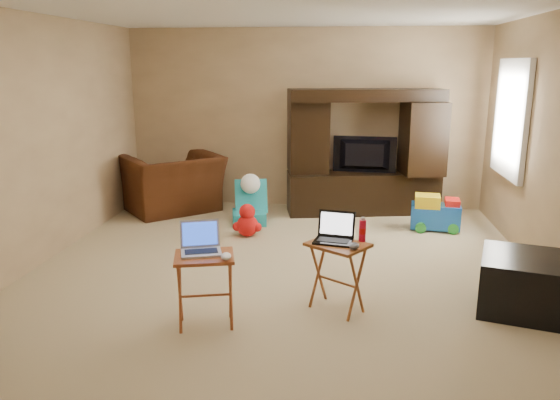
# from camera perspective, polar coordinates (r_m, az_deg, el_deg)

# --- Properties ---
(floor) EXTENTS (5.50, 5.50, 0.00)m
(floor) POSITION_cam_1_polar(r_m,az_deg,el_deg) (5.42, 0.25, -7.72)
(floor) COLOR beige
(floor) RESTS_ON ground
(ceiling) EXTENTS (5.50, 5.50, 0.00)m
(ceiling) POSITION_cam_1_polar(r_m,az_deg,el_deg) (5.06, 0.28, 19.62)
(ceiling) COLOR silver
(ceiling) RESTS_ON ground
(wall_back) EXTENTS (5.00, 0.00, 5.00)m
(wall_back) POSITION_cam_1_polar(r_m,az_deg,el_deg) (7.81, 2.55, 8.45)
(wall_back) COLOR tan
(wall_back) RESTS_ON ground
(wall_front) EXTENTS (5.00, 0.00, 5.00)m
(wall_front) POSITION_cam_1_polar(r_m,az_deg,el_deg) (2.44, -7.01, -4.17)
(wall_front) COLOR tan
(wall_front) RESTS_ON ground
(wall_left) EXTENTS (0.00, 5.50, 5.50)m
(wall_left) POSITION_cam_1_polar(r_m,az_deg,el_deg) (5.91, -24.70, 5.39)
(wall_left) COLOR tan
(wall_left) RESTS_ON ground
(window_pane) EXTENTS (0.00, 1.20, 1.20)m
(window_pane) POSITION_cam_1_polar(r_m,az_deg,el_deg) (6.85, 23.13, 7.83)
(window_pane) COLOR white
(window_pane) RESTS_ON ground
(window_frame) EXTENTS (0.06, 1.14, 1.34)m
(window_frame) POSITION_cam_1_polar(r_m,az_deg,el_deg) (6.85, 22.97, 7.84)
(window_frame) COLOR white
(window_frame) RESTS_ON ground
(entertainment_center) EXTENTS (2.12, 0.91, 1.69)m
(entertainment_center) POSITION_cam_1_polar(r_m,az_deg,el_deg) (7.52, 8.80, 4.96)
(entertainment_center) COLOR black
(entertainment_center) RESTS_ON floor
(television) EXTENTS (0.86, 0.18, 0.49)m
(television) POSITION_cam_1_polar(r_m,az_deg,el_deg) (7.48, 8.80, 4.65)
(television) COLOR black
(television) RESTS_ON entertainment_center
(recliner) EXTENTS (1.62, 1.60, 0.79)m
(recliner) POSITION_cam_1_polar(r_m,az_deg,el_deg) (7.73, -11.17, 1.73)
(recliner) COLOR #4B2410
(recliner) RESTS_ON floor
(child_rocker) EXTENTS (0.52, 0.56, 0.56)m
(child_rocker) POSITION_cam_1_polar(r_m,az_deg,el_deg) (7.02, -3.26, -0.25)
(child_rocker) COLOR teal
(child_rocker) RESTS_ON floor
(plush_toy) EXTENTS (0.36, 0.30, 0.40)m
(plush_toy) POSITION_cam_1_polar(r_m,az_deg,el_deg) (6.52, -3.44, -2.09)
(plush_toy) COLOR red
(plush_toy) RESTS_ON floor
(push_toy) EXTENTS (0.64, 0.49, 0.45)m
(push_toy) POSITION_cam_1_polar(r_m,az_deg,el_deg) (7.03, 15.95, -1.22)
(push_toy) COLOR blue
(push_toy) RESTS_ON floor
(ottoman) EXTENTS (0.89, 0.89, 0.46)m
(ottoman) POSITION_cam_1_polar(r_m,az_deg,el_deg) (5.03, 24.35, -7.97)
(ottoman) COLOR black
(ottoman) RESTS_ON floor
(tray_table_left) EXTENTS (0.53, 0.46, 0.59)m
(tray_table_left) POSITION_cam_1_polar(r_m,az_deg,el_deg) (4.34, -7.81, -9.37)
(tray_table_left) COLOR #AD542A
(tray_table_left) RESTS_ON floor
(tray_table_right) EXTENTS (0.58, 0.55, 0.59)m
(tray_table_right) POSITION_cam_1_polar(r_m,az_deg,el_deg) (4.59, 5.98, -8.00)
(tray_table_right) COLOR #945623
(tray_table_right) RESTS_ON floor
(laptop_left) EXTENTS (0.37, 0.34, 0.24)m
(laptop_left) POSITION_cam_1_polar(r_m,az_deg,el_deg) (4.23, -8.29, -4.05)
(laptop_left) COLOR #B8B9BE
(laptop_left) RESTS_ON tray_table_left
(laptop_right) EXTENTS (0.35, 0.31, 0.24)m
(laptop_right) POSITION_cam_1_polar(r_m,az_deg,el_deg) (4.47, 5.61, -2.97)
(laptop_right) COLOR black
(laptop_right) RESTS_ON tray_table_right
(mouse_left) EXTENTS (0.10, 0.13, 0.05)m
(mouse_left) POSITION_cam_1_polar(r_m,az_deg,el_deg) (4.12, -5.65, -5.87)
(mouse_left) COLOR white
(mouse_left) RESTS_ON tray_table_left
(mouse_right) EXTENTS (0.11, 0.14, 0.05)m
(mouse_right) POSITION_cam_1_polar(r_m,az_deg,el_deg) (4.37, 7.78, -4.77)
(mouse_right) COLOR #424347
(mouse_right) RESTS_ON tray_table_right
(water_bottle) EXTENTS (0.06, 0.06, 0.18)m
(water_bottle) POSITION_cam_1_polar(r_m,az_deg,el_deg) (4.54, 8.61, -3.19)
(water_bottle) COLOR red
(water_bottle) RESTS_ON tray_table_right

